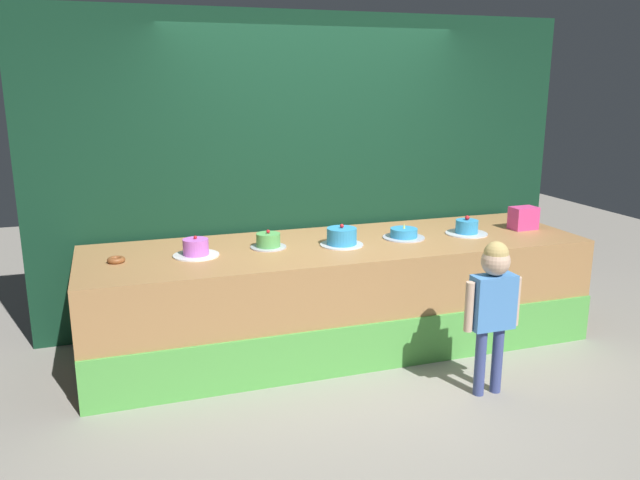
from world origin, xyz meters
The scene contains 11 objects.
ground_plane centered at (0.00, 0.00, 0.00)m, with size 12.00×12.00×0.00m, color gray.
stage_platform centered at (0.00, 0.57, 0.41)m, with size 3.91×1.17×0.83m.
curtain_backdrop centered at (0.00, 1.25, 1.31)m, with size 4.68×0.08×2.62m, color #113823.
child_figure centered at (0.66, -0.56, 0.69)m, with size 0.41×0.19×1.07m.
pink_box centered at (1.66, 0.53, 0.93)m, with size 0.22×0.15×0.19m, color #EE418F.
donut centered at (-1.66, 0.56, 0.85)m, with size 0.12×0.12×0.04m, color brown.
cake_far_left centered at (-1.11, 0.56, 0.89)m, with size 0.33×0.33×0.15m.
cake_left centered at (-0.55, 0.62, 0.88)m, with size 0.27×0.27×0.14m.
cake_center centered at (0.00, 0.51, 0.90)m, with size 0.33×0.33×0.17m.
cake_right centered at (0.55, 0.56, 0.87)m, with size 0.34×0.34×0.13m.
cake_far_right centered at (1.11, 0.52, 0.88)m, with size 0.35×0.35×0.16m.
Camera 1 is at (-1.67, -3.93, 2.07)m, focal length 35.64 mm.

